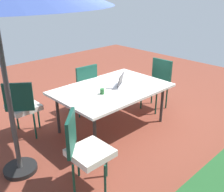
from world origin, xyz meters
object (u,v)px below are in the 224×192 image
object	(u,v)px
dining_table	(112,90)
chair_west	(157,82)
chair_south	(83,86)
cup	(102,91)
chair_northeast	(85,148)
chair_southeast	(22,105)
laptop	(117,83)

from	to	relation	value
dining_table	chair_west	xyz separation A→B (m)	(-1.19, 0.03, -0.14)
chair_south	cup	xyz separation A→B (m)	(0.28, 0.87, 0.23)
dining_table	chair_northeast	bearing A→B (deg)	34.21
chair_southeast	cup	size ratio (longest dim) A/B	11.33
chair_southeast	chair_south	xyz separation A→B (m)	(-1.22, -0.01, 0.00)
dining_table	laptop	world-z (taller)	laptop
chair_south	cup	world-z (taller)	chair_south
cup	dining_table	bearing A→B (deg)	-163.82
dining_table	cup	size ratio (longest dim) A/B	21.57
cup	laptop	bearing A→B (deg)	-167.32
dining_table	cup	distance (m)	0.32
laptop	chair_west	bearing A→B (deg)	146.79
cup	chair_south	bearing A→B (deg)	-107.92
cup	chair_northeast	bearing A→B (deg)	38.63
chair_northeast	chair_south	bearing A→B (deg)	7.51
dining_table	cup	bearing A→B (deg)	16.18
chair_west	chair_south	size ratio (longest dim) A/B	1.00
dining_table	chair_southeast	bearing A→B (deg)	-32.03
dining_table	chair_west	size ratio (longest dim) A/B	1.90
dining_table	chair_northeast	world-z (taller)	chair_northeast
chair_south	dining_table	bearing A→B (deg)	95.36
dining_table	laptop	xyz separation A→B (m)	(-0.11, -0.01, 0.09)
chair_west	cup	xyz separation A→B (m)	(1.48, 0.05, 0.23)
chair_southeast	cup	bearing A→B (deg)	175.12
chair_south	laptop	distance (m)	0.82
chair_south	laptop	bearing A→B (deg)	103.56
chair_west	cup	distance (m)	1.50
cup	chair_west	bearing A→B (deg)	-177.99
chair_southeast	laptop	world-z (taller)	chair_southeast
chair_west	cup	bearing A→B (deg)	-90.16
laptop	chair_southeast	bearing A→B (deg)	-60.78
dining_table	chair_west	distance (m)	1.20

